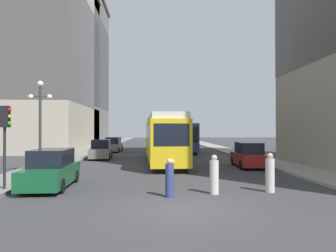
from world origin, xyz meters
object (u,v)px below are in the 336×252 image
at_px(transit_bus, 184,136).
at_px(parked_car_left_far, 113,145).
at_px(parked_car_right_far, 248,156).
at_px(parked_car_left_near, 51,170).
at_px(pedestrian_crossing_far, 170,179).
at_px(lamp_post_left_near, 40,112).
at_px(parked_car_left_mid, 101,150).
at_px(traffic_light_near_left, 5,125).
at_px(streetcar, 163,137).
at_px(pedestrian_crossing_near, 270,174).
at_px(pedestrian_on_sidewalk, 214,176).

xyz_separation_m(transit_bus, parked_car_left_far, (-8.82, -0.02, -1.10)).
height_order(parked_car_right_far, parked_car_left_far, same).
distance_m(parked_car_left_near, pedestrian_crossing_far, 6.05).
bearing_deg(lamp_post_left_near, transit_bus, 62.12).
relative_size(parked_car_left_near, parked_car_right_far, 1.03).
distance_m(parked_car_left_mid, parked_car_left_far, 9.42).
relative_size(parked_car_right_far, parked_car_left_far, 0.98).
height_order(parked_car_left_mid, traffic_light_near_left, traffic_light_near_left).
height_order(parked_car_left_near, lamp_post_left_near, lamp_post_left_near).
xyz_separation_m(streetcar, parked_car_right_far, (6.16, -3.88, -1.26)).
bearing_deg(parked_car_left_near, streetcar, 61.74).
bearing_deg(parked_car_left_mid, pedestrian_crossing_near, -61.74).
height_order(parked_car_right_far, lamp_post_left_near, lamp_post_left_near).
bearing_deg(transit_bus, pedestrian_crossing_near, -85.12).
bearing_deg(lamp_post_left_near, traffic_light_near_left, -87.50).
relative_size(streetcar, pedestrian_on_sidewalk, 9.05).
height_order(streetcar, pedestrian_crossing_near, streetcar).
bearing_deg(parked_car_left_far, parked_car_right_far, -52.03).
xyz_separation_m(parked_car_right_far, parked_car_left_far, (-11.90, 16.61, 0.00)).
distance_m(parked_car_left_mid, pedestrian_crossing_far, 18.08).
height_order(streetcar, traffic_light_near_left, streetcar).
xyz_separation_m(parked_car_left_mid, pedestrian_crossing_far, (5.52, -17.21, -0.11)).
bearing_deg(parked_car_left_mid, lamp_post_left_near, -103.08).
xyz_separation_m(streetcar, parked_car_left_mid, (-5.74, 3.31, -1.26)).
height_order(streetcar, pedestrian_crossing_far, streetcar).
height_order(transit_bus, pedestrian_on_sidewalk, transit_bus).
height_order(transit_bus, parked_car_left_mid, transit_bus).
relative_size(parked_car_left_far, pedestrian_crossing_near, 2.72).
relative_size(parked_car_left_far, pedestrian_crossing_far, 2.97).
relative_size(pedestrian_crossing_near, pedestrian_crossing_far, 1.09).
bearing_deg(traffic_light_near_left, parked_car_right_far, 32.41).
xyz_separation_m(parked_car_left_far, pedestrian_crossing_far, (5.52, -26.63, -0.11)).
relative_size(streetcar, parked_car_left_mid, 3.42).
relative_size(parked_car_left_near, traffic_light_near_left, 1.29).
bearing_deg(pedestrian_on_sidewalk, parked_car_right_far, 79.30).
height_order(pedestrian_crossing_near, lamp_post_left_near, lamp_post_left_near).
bearing_deg(parked_car_right_far, transit_bus, -76.55).
relative_size(transit_bus, parked_car_left_mid, 2.82).
bearing_deg(pedestrian_crossing_far, lamp_post_left_near, -143.26).
distance_m(parked_car_left_mid, pedestrian_on_sidewalk, 18.28).
xyz_separation_m(parked_car_right_far, traffic_light_near_left, (-13.58, -8.62, 2.12)).
xyz_separation_m(parked_car_left_far, lamp_post_left_near, (-1.90, -20.24, 2.94)).
bearing_deg(lamp_post_left_near, pedestrian_on_sidewalk, -32.07).
distance_m(streetcar, parked_car_left_far, 14.02).
bearing_deg(parked_car_left_mid, transit_bus, 43.82).
height_order(pedestrian_crossing_near, traffic_light_near_left, traffic_light_near_left).
distance_m(streetcar, parked_car_left_mid, 6.75).
height_order(streetcar, parked_car_left_mid, streetcar).
bearing_deg(parked_car_left_far, parked_car_left_near, -87.65).
bearing_deg(transit_bus, parked_car_left_near, -107.79).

